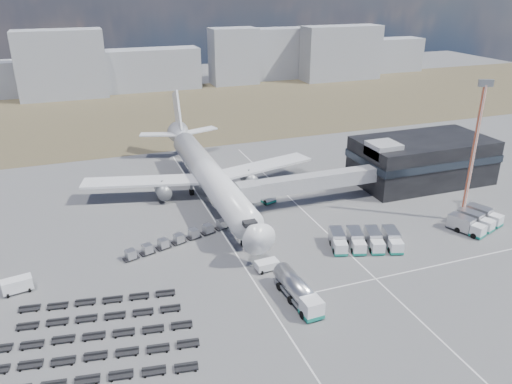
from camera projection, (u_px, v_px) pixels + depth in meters
name	position (u px, v px, depth m)	size (l,w,h in m)	color
ground	(261.00, 272.00, 79.08)	(420.00, 420.00, 0.00)	#565659
grass_strip	(151.00, 112.00, 174.15)	(420.00, 90.00, 0.01)	brown
lane_markings	(309.00, 252.00, 84.75)	(47.12, 110.00, 0.01)	silver
terminal	(421.00, 159.00, 112.79)	(30.40, 16.40, 11.00)	black
jet_bridge	(300.00, 184.00, 99.76)	(30.30, 3.80, 7.05)	#939399
airliner	(207.00, 173.00, 104.99)	(51.59, 64.53, 17.62)	white
skyline	(157.00, 65.00, 207.56)	(313.10, 25.97, 25.66)	#9599A3
fuel_tanker	(298.00, 291.00, 71.21)	(3.31, 11.04, 3.53)	white
pushback_tug	(267.00, 266.00, 79.30)	(3.62, 2.04, 1.59)	white
utility_van	(17.00, 285.00, 73.55)	(4.21, 1.90, 2.25)	white
catering_truck	(262.00, 193.00, 104.46)	(4.35, 6.83, 2.91)	white
service_trucks_near	(365.00, 240.00, 85.77)	(13.07, 9.65, 2.60)	white
service_trucks_far	(475.00, 220.00, 92.76)	(10.62, 9.33, 2.69)	white
uld_row	(179.00, 239.00, 87.24)	(20.07, 7.72, 1.60)	black
baggage_dollies	(94.00, 337.00, 64.06)	(27.41, 20.64, 0.68)	black
floodlight_mast	(473.00, 154.00, 90.77)	(2.54, 2.08, 26.95)	#C1431E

